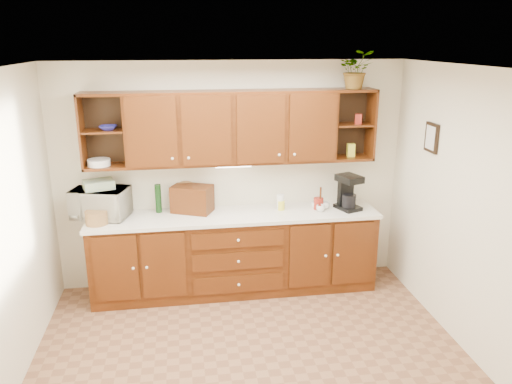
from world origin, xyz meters
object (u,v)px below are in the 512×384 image
object	(u,v)px
bread_box	(192,199)
potted_plant	(356,70)
coffee_maker	(348,192)
microwave	(100,203)

from	to	relation	value
bread_box	potted_plant	distance (m)	2.30
coffee_maker	potted_plant	xyz separation A→B (m)	(0.05, 0.10, 1.36)
potted_plant	bread_box	bearing A→B (deg)	178.17
microwave	potted_plant	distance (m)	3.14
microwave	potted_plant	size ratio (longest dim) A/B	1.41
coffee_maker	microwave	bearing A→B (deg)	156.47
coffee_maker	potted_plant	bearing A→B (deg)	43.26
bread_box	coffee_maker	bearing A→B (deg)	19.27
microwave	bread_box	xyz separation A→B (m)	(1.00, 0.02, -0.01)
bread_box	coffee_maker	xyz separation A→B (m)	(1.77, -0.16, 0.04)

